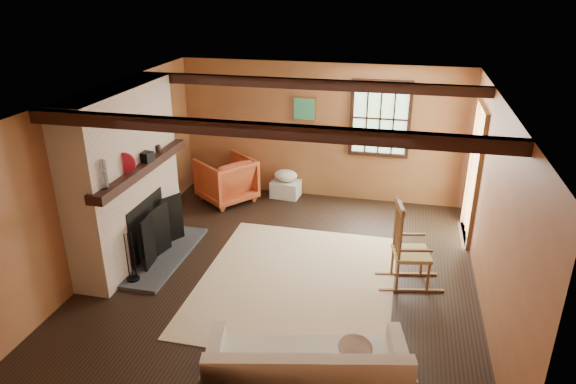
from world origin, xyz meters
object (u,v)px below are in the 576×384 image
(rocking_chair, at_px, (408,251))
(armchair, at_px, (226,180))
(fireplace, at_px, (127,183))
(sofa, at_px, (308,378))
(laundry_basket, at_px, (286,189))

(rocking_chair, xyz_separation_m, armchair, (-3.17, 2.04, -0.08))
(armchair, bearing_deg, fireplace, 21.27)
(fireplace, relative_size, armchair, 2.74)
(sofa, bearing_deg, laundry_basket, 93.29)
(rocking_chair, distance_m, armchair, 3.77)
(sofa, xyz_separation_m, laundry_basket, (-1.32, 4.73, -0.12))
(sofa, relative_size, armchair, 2.26)
(rocking_chair, bearing_deg, laundry_basket, 30.52)
(armchair, bearing_deg, laundry_basket, 150.64)
(sofa, xyz_separation_m, armchair, (-2.31, 4.32, 0.13))
(fireplace, height_order, laundry_basket, fireplace)
(fireplace, bearing_deg, armchair, 73.21)
(armchair, bearing_deg, rocking_chair, 95.33)
(sofa, height_order, armchair, armchair)
(rocking_chair, relative_size, sofa, 0.58)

